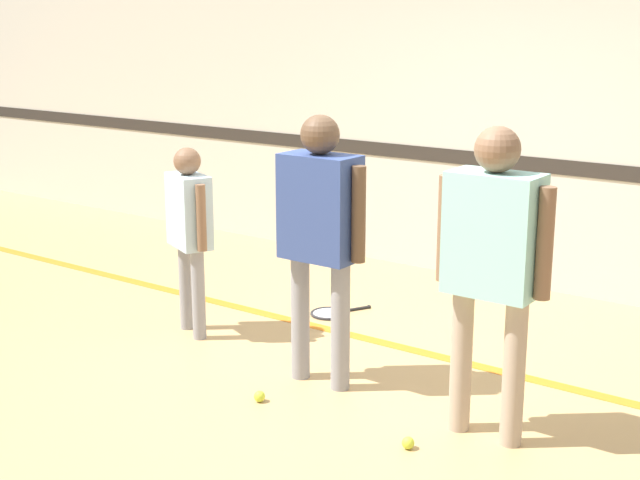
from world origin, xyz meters
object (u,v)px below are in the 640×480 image
(tennis_ball_by_spare_racket, at_px, (296,305))
(tennis_ball_stray_left, at_px, (408,443))
(person_student_right, at_px, (493,251))
(racket_spare_on_floor, at_px, (331,313))
(person_student_left, at_px, (189,221))
(person_instructor, at_px, (320,221))
(tennis_ball_near_instructor, at_px, (259,396))

(tennis_ball_by_spare_racket, distance_m, tennis_ball_stray_left, 2.36)
(person_student_right, distance_m, tennis_ball_by_spare_racket, 2.58)
(person_student_right, bearing_deg, tennis_ball_by_spare_racket, -27.48)
(person_student_right, height_order, racket_spare_on_floor, person_student_right)
(person_student_left, xyz_separation_m, tennis_ball_by_spare_racket, (0.26, 0.85, -0.78))
(tennis_ball_stray_left, bearing_deg, tennis_ball_by_spare_racket, 141.70)
(person_student_left, bearing_deg, tennis_ball_by_spare_racket, 97.32)
(person_instructor, distance_m, racket_spare_on_floor, 1.63)
(person_student_left, distance_m, tennis_ball_by_spare_racket, 1.19)
(racket_spare_on_floor, xyz_separation_m, tennis_ball_by_spare_racket, (-0.29, -0.06, 0.02))
(tennis_ball_near_instructor, xyz_separation_m, tennis_ball_by_spare_racket, (-0.86, 1.47, 0.00))
(person_student_left, xyz_separation_m, tennis_ball_stray_left, (2.12, -0.61, -0.78))
(person_student_right, distance_m, racket_spare_on_floor, 2.38)
(racket_spare_on_floor, bearing_deg, tennis_ball_near_instructor, -132.01)
(person_student_left, height_order, tennis_ball_near_instructor, person_student_left)
(person_student_right, relative_size, tennis_ball_stray_left, 25.05)
(person_student_left, bearing_deg, person_student_right, 18.35)
(tennis_ball_near_instructor, bearing_deg, tennis_ball_by_spare_racket, 120.36)
(racket_spare_on_floor, bearing_deg, tennis_ball_stray_left, -106.68)
(racket_spare_on_floor, distance_m, tennis_ball_by_spare_racket, 0.30)
(racket_spare_on_floor, height_order, tennis_ball_stray_left, tennis_ball_stray_left)
(person_instructor, distance_m, person_student_right, 1.13)
(person_student_right, height_order, tennis_ball_by_spare_racket, person_student_right)
(person_instructor, relative_size, person_student_right, 0.99)
(person_instructor, height_order, person_student_left, person_instructor)
(person_instructor, bearing_deg, tennis_ball_by_spare_racket, 133.34)
(tennis_ball_near_instructor, xyz_separation_m, tennis_ball_stray_left, (0.99, 0.00, 0.00))
(racket_spare_on_floor, relative_size, tennis_ball_stray_left, 7.76)
(person_student_left, xyz_separation_m, person_student_right, (2.37, -0.25, 0.21))
(person_student_left, bearing_deg, racket_spare_on_floor, 83.03)
(racket_spare_on_floor, distance_m, tennis_ball_stray_left, 2.18)
(tennis_ball_near_instructor, height_order, tennis_ball_stray_left, same)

